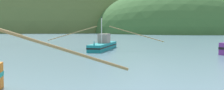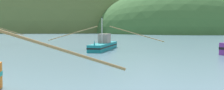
% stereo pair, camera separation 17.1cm
% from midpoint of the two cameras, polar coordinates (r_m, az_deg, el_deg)
% --- Properties ---
extents(hill_far_right, '(158.94, 127.15, 39.90)m').
position_cam_midpoint_polar(hill_far_right, '(245.41, 18.30, 2.93)').
color(hill_far_right, '#2D562D').
rests_on(hill_far_right, ground).
extents(hill_far_left, '(91.98, 73.59, 47.46)m').
position_cam_midpoint_polar(hill_far_left, '(146.65, 14.12, 2.46)').
color(hill_far_left, '#386633').
rests_on(hill_far_left, ground).
extents(hill_far_center, '(169.74, 135.79, 90.16)m').
position_cam_midpoint_polar(hill_far_center, '(199.12, -11.53, 2.86)').
color(hill_far_center, '#516B38').
rests_on(hill_far_center, ground).
extents(fishing_boat_teal, '(17.35, 10.58, 4.84)m').
position_cam_midpoint_polar(fishing_boat_teal, '(40.74, -1.94, 0.02)').
color(fishing_boat_teal, '#147F84').
rests_on(fishing_boat_teal, ground).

